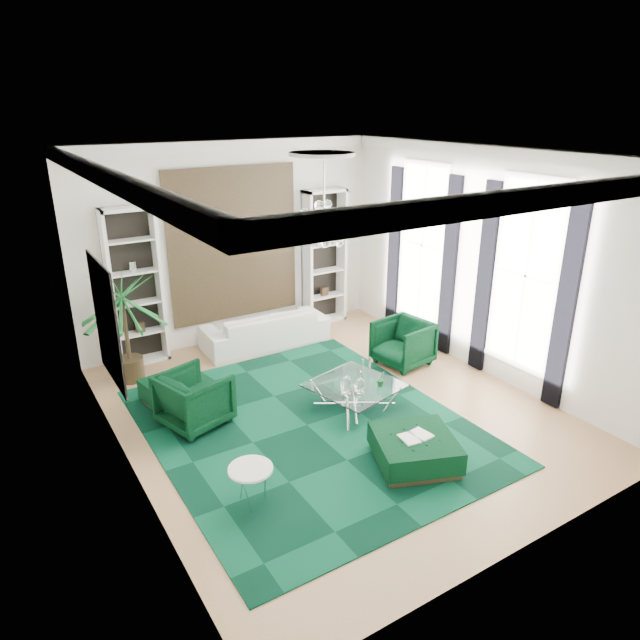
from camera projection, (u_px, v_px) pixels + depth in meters
floor at (332, 410)px, 8.76m from camera, size 6.00×7.00×0.02m
ceiling at (334, 152)px, 7.39m from camera, size 6.00×7.00×0.02m
wall_back at (232, 244)px, 10.86m from camera, size 6.00×0.02×3.80m
wall_front at (539, 392)px, 5.29m from camera, size 6.00×0.02×3.80m
wall_left at (115, 335)px, 6.59m from camera, size 0.02×7.00×3.80m
wall_right at (483, 263)px, 9.56m from camera, size 0.02×7.00×3.80m
crown_molding at (334, 161)px, 7.43m from camera, size 6.00×7.00×0.18m
ceiling_medallion at (322, 154)px, 7.64m from camera, size 0.90×0.90×0.05m
tapestry at (234, 244)px, 10.82m from camera, size 2.50×0.06×2.80m
shelving_left at (135, 288)px, 9.91m from camera, size 0.90×0.38×2.80m
shelving_right at (324, 258)px, 11.84m from camera, size 0.90×0.38×2.80m
painting at (107, 323)px, 7.10m from camera, size 0.04×1.30×1.60m
window_near at (526, 276)px, 8.83m from camera, size 0.03×1.10×2.90m
curtain_near_a at (566, 306)px, 8.29m from camera, size 0.07×0.30×3.25m
curtain_near_b at (485, 279)px, 9.53m from camera, size 0.07×0.30×3.25m
window_far at (422, 245)px, 10.74m from camera, size 0.03×1.10×2.90m
curtain_far_a at (449, 268)px, 10.19m from camera, size 0.07×0.30×3.25m
curtain_far_b at (394, 250)px, 11.43m from camera, size 0.07×0.30×3.25m
rug at (307, 426)px, 8.31m from camera, size 4.20×5.00×0.02m
sofa at (265, 328)px, 10.97m from camera, size 2.43×1.04×0.70m
armchair_left at (194, 399)px, 8.24m from camera, size 1.11×1.10×0.81m
armchair_right at (403, 343)px, 10.15m from camera, size 1.01×0.98×0.81m
coffee_table at (355, 396)px, 8.73m from camera, size 1.44×1.44×0.41m
ottoman_side at (178, 392)px, 8.86m from camera, size 1.05×1.05×0.40m
ottoman_front at (414, 450)px, 7.38m from camera, size 1.30×1.30×0.40m
book at (415, 436)px, 7.31m from camera, size 0.42×0.28×0.03m
side_table at (251, 487)px, 6.60m from camera, size 0.64×0.64×0.50m
palm at (124, 313)px, 9.28m from camera, size 1.67×1.67×2.40m
chandelier at (324, 226)px, 7.70m from camera, size 1.02×1.02×0.72m
table_plant at (381, 379)px, 8.56m from camera, size 0.16×0.15×0.24m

